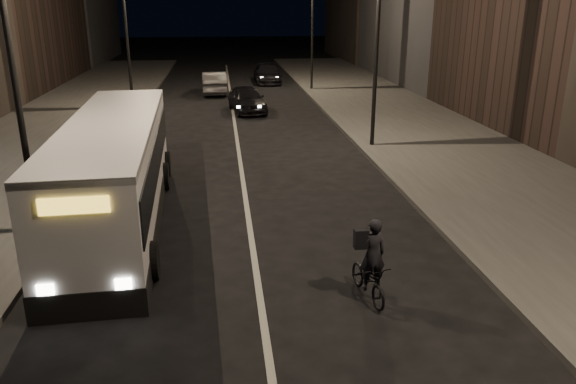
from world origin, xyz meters
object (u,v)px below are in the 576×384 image
object	(u,v)px
cyclist_on_bicycle	(370,272)
car_near	(247,99)
streetlight_right_mid	(372,15)
car_mid	(214,83)
streetlight_left_near	(18,25)
streetlight_right_far	(309,9)
streetlight_left_far	(130,11)
car_far	(267,74)
city_bus	(115,167)

from	to	relation	value
cyclist_on_bicycle	car_near	size ratio (longest dim) A/B	0.44
car_near	streetlight_right_mid	bearing A→B (deg)	-70.56
car_mid	streetlight_left_near	bearing A→B (deg)	77.70
car_near	streetlight_right_far	bearing A→B (deg)	50.03
streetlight_left_far	cyclist_on_bicycle	size ratio (longest dim) A/B	4.40
cyclist_on_bicycle	streetlight_right_mid	bearing A→B (deg)	66.64
streetlight_left_far	cyclist_on_bicycle	bearing A→B (deg)	-71.24
streetlight_left_far	car_far	xyz separation A→B (m)	(8.24, 10.35, -4.68)
car_near	city_bus	bearing A→B (deg)	-113.31
cyclist_on_bicycle	streetlight_left_near	bearing A→B (deg)	141.07
car_near	car_mid	bearing A→B (deg)	97.40
city_bus	car_near	world-z (taller)	city_bus
streetlight_right_far	cyclist_on_bicycle	distance (m)	28.87
streetlight_left_near	streetlight_right_mid	bearing A→B (deg)	36.88
streetlight_left_far	car_far	world-z (taller)	streetlight_left_far
city_bus	cyclist_on_bicycle	size ratio (longest dim) A/B	5.86
streetlight_right_far	car_near	world-z (taller)	streetlight_right_far
city_bus	streetlight_left_far	bearing A→B (deg)	93.22
streetlight_right_far	car_near	bearing A→B (deg)	-122.07
city_bus	car_far	size ratio (longest dim) A/B	2.32
city_bus	car_mid	world-z (taller)	city_bus
streetlight_left_near	car_mid	bearing A→B (deg)	79.65
car_near	car_far	size ratio (longest dim) A/B	0.90
streetlight_right_mid	city_bus	world-z (taller)	streetlight_right_mid
streetlight_left_near	car_near	xyz separation A→B (m)	(6.13, 16.77, -4.65)
streetlight_right_far	car_far	xyz separation A→B (m)	(-2.43, 4.35, -4.68)
streetlight_right_mid	cyclist_on_bicycle	size ratio (longest dim) A/B	4.40
streetlight_left_far	city_bus	world-z (taller)	streetlight_left_far
streetlight_left_near	city_bus	world-z (taller)	streetlight_left_near
streetlight_right_mid	car_near	size ratio (longest dim) A/B	1.93
streetlight_right_far	streetlight_left_near	distance (m)	26.26
streetlight_right_mid	streetlight_left_far	world-z (taller)	same
streetlight_right_far	streetlight_left_far	world-z (taller)	same
streetlight_left_near	car_mid	xyz separation A→B (m)	(4.29, 23.50, -4.63)
streetlight_left_far	cyclist_on_bicycle	distance (m)	24.04
cyclist_on_bicycle	streetlight_right_far	bearing A→B (deg)	74.49
streetlight_left_far	car_far	bearing A→B (deg)	51.49
car_near	car_mid	world-z (taller)	car_mid
streetlight_right_mid	city_bus	size ratio (longest dim) A/B	0.75
streetlight_left_near	streetlight_left_far	distance (m)	18.00
cyclist_on_bicycle	car_mid	distance (m)	28.00
cyclist_on_bicycle	car_far	distance (m)	32.67
streetlight_right_mid	cyclist_on_bicycle	xyz separation A→B (m)	(-3.08, -12.31, -4.75)
city_bus	cyclist_on_bicycle	world-z (taller)	city_bus
city_bus	car_near	distance (m)	16.57
streetlight_right_far	car_near	xyz separation A→B (m)	(-4.53, -7.23, -4.65)
streetlight_right_mid	car_mid	distance (m)	17.39
streetlight_right_far	cyclist_on_bicycle	world-z (taller)	streetlight_right_far
streetlight_left_near	cyclist_on_bicycle	xyz separation A→B (m)	(7.58, -4.31, -4.75)
city_bus	car_far	bearing A→B (deg)	74.18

